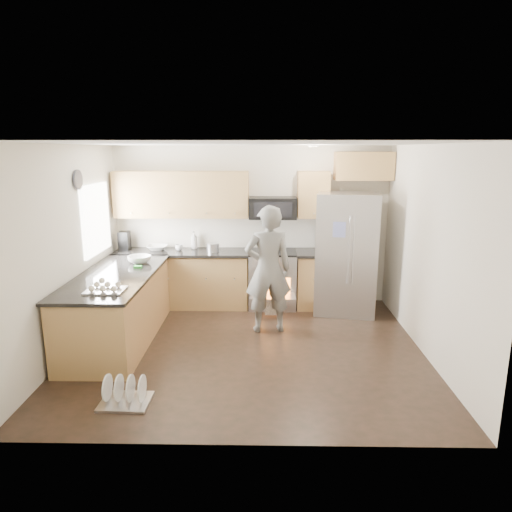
{
  "coord_description": "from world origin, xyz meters",
  "views": [
    {
      "loc": [
        0.22,
        -5.52,
        2.53
      ],
      "look_at": [
        0.11,
        0.5,
        1.13
      ],
      "focal_mm": 32.0,
      "sensor_mm": 36.0,
      "label": 1
    }
  ],
  "objects_px": {
    "stove_range": "(272,266)",
    "person": "(268,269)",
    "refrigerator": "(346,254)",
    "dish_rack": "(125,396)"
  },
  "relations": [
    {
      "from": "stove_range",
      "to": "dish_rack",
      "type": "height_order",
      "value": "stove_range"
    },
    {
      "from": "person",
      "to": "refrigerator",
      "type": "bearing_deg",
      "value": -156.04
    },
    {
      "from": "person",
      "to": "dish_rack",
      "type": "relative_size",
      "value": 3.55
    },
    {
      "from": "stove_range",
      "to": "refrigerator",
      "type": "bearing_deg",
      "value": -11.92
    },
    {
      "from": "stove_range",
      "to": "person",
      "type": "height_order",
      "value": "person"
    },
    {
      "from": "refrigerator",
      "to": "dish_rack",
      "type": "height_order",
      "value": "refrigerator"
    },
    {
      "from": "refrigerator",
      "to": "person",
      "type": "distance_m",
      "value": 1.47
    },
    {
      "from": "stove_range",
      "to": "dish_rack",
      "type": "bearing_deg",
      "value": -117.04
    },
    {
      "from": "stove_range",
      "to": "person",
      "type": "distance_m",
      "value": 1.08
    },
    {
      "from": "refrigerator",
      "to": "stove_range",
      "type": "bearing_deg",
      "value": 178.08
    }
  ]
}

